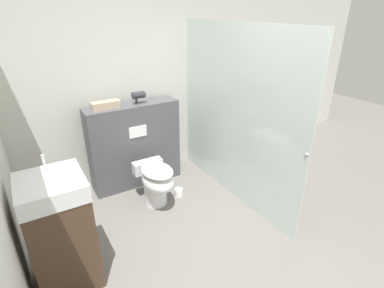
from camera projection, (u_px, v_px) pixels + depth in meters
ground_plane at (253, 274)px, 2.64m from camera, size 12.00×12.00×0.00m
wall_back at (144, 83)px, 3.85m from camera, size 8.00×0.06×2.50m
partition_panel at (135, 145)px, 3.81m from camera, size 1.14×0.31×1.08m
shower_glass at (234, 117)px, 3.40m from camera, size 0.04×2.11×2.01m
toilet at (156, 182)px, 3.44m from camera, size 0.35×0.57×0.50m
sink_vanity at (61, 232)px, 2.39m from camera, size 0.47×0.49×1.14m
hair_drier at (139, 95)px, 3.56m from camera, size 0.18×0.08×0.15m
folded_towel at (106, 105)px, 3.42m from camera, size 0.32×0.13×0.08m
spare_toilet_roll at (179, 192)px, 3.71m from camera, size 0.10×0.10×0.09m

